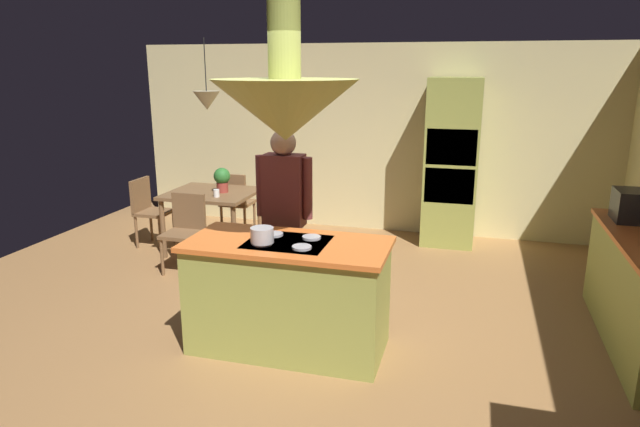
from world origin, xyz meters
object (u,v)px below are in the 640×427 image
dining_table (212,200)px  oven_tower (451,163)px  chair_by_back_wall (235,200)px  chair_at_corner (148,207)px  potted_plant_on_table (222,179)px  kitchen_island (288,295)px  person_at_island (284,210)px  chair_facing_island (185,227)px  cooking_pot_on_cooktop (262,235)px  cup_on_table (216,193)px

dining_table → oven_tower: bearing=22.2°
chair_by_back_wall → chair_at_corner: 1.13m
dining_table → potted_plant_on_table: (0.14, 0.03, 0.27)m
chair_by_back_wall → chair_at_corner: size_ratio=1.00×
chair_by_back_wall → potted_plant_on_table: size_ratio=2.90×
potted_plant_on_table → kitchen_island: bearing=-53.7°
potted_plant_on_table → chair_at_corner: bearing=-178.6°
dining_table → chair_by_back_wall: chair_by_back_wall is taller
dining_table → person_at_island: size_ratio=0.61×
oven_tower → potted_plant_on_table: size_ratio=7.07×
chair_facing_island → potted_plant_on_table: potted_plant_on_table is taller
oven_tower → chair_at_corner: oven_tower is taller
potted_plant_on_table → chair_by_back_wall: bearing=101.7°
potted_plant_on_table → person_at_island: bearing=-48.2°
person_at_island → potted_plant_on_table: person_at_island is taller
kitchen_island → dining_table: size_ratio=1.54×
kitchen_island → dining_table: bearing=129.0°
dining_table → potted_plant_on_table: bearing=10.7°
chair_by_back_wall → cooking_pot_on_cooktop: size_ratio=4.83×
potted_plant_on_table → cooking_pot_on_cooktop: bearing=-58.1°
cup_on_table → cooking_pot_on_cooktop: cooking_pot_on_cooktop is taller
oven_tower → chair_by_back_wall: (-2.80, -0.46, -0.56)m
oven_tower → dining_table: bearing=-157.8°
potted_plant_on_table → oven_tower: bearing=22.8°
chair_facing_island → potted_plant_on_table: (0.14, 0.71, 0.42)m
person_at_island → kitchen_island: bearing=-69.0°
chair_facing_island → cooking_pot_on_cooktop: cooking_pot_on_cooktop is taller
dining_table → person_at_island: 2.07m
person_at_island → chair_facing_island: bearing=152.3°
kitchen_island → potted_plant_on_table: bearing=126.3°
chair_facing_island → chair_at_corner: (-0.90, 0.68, 0.00)m
oven_tower → chair_facing_island: size_ratio=2.44×
person_at_island → chair_at_corner: size_ratio=1.97×
cooking_pot_on_cooktop → person_at_island: bearing=96.6°
chair_facing_island → dining_table: bearing=90.0°
kitchen_island → chair_facing_island: bearing=140.2°
oven_tower → cooking_pot_on_cooktop: bearing=-110.5°
person_at_island → potted_plant_on_table: (-1.31, 1.47, -0.06)m
person_at_island → cup_on_table: size_ratio=19.08×
oven_tower → chair_at_corner: 3.91m
chair_at_corner → potted_plant_on_table: size_ratio=2.90×
person_at_island → chair_at_corner: person_at_island is taller
cup_on_table → cooking_pot_on_cooktop: (1.36, -2.00, 0.19)m
person_at_island → cup_on_table: 1.77m
kitchen_island → chair_facing_island: kitchen_island is taller
oven_tower → cooking_pot_on_cooktop: (-1.26, -3.37, -0.06)m
chair_facing_island → cooking_pot_on_cooktop: bearing=-45.1°
chair_by_back_wall → cooking_pot_on_cooktop: 3.33m
dining_table → cup_on_table: 0.33m
kitchen_island → dining_table: 2.71m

